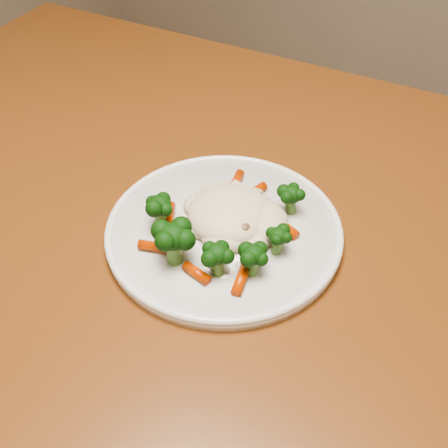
% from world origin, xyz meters
% --- Properties ---
extents(dining_table, '(1.30, 0.93, 0.75)m').
position_xyz_m(dining_table, '(0.05, -0.05, 0.65)').
color(dining_table, brown).
rests_on(dining_table, ground).
extents(plate, '(0.29, 0.29, 0.01)m').
position_xyz_m(plate, '(0.11, -0.10, 0.76)').
color(plate, white).
rests_on(plate, dining_table).
extents(meal, '(0.18, 0.20, 0.05)m').
position_xyz_m(meal, '(0.11, -0.10, 0.78)').
color(meal, beige).
rests_on(meal, plate).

